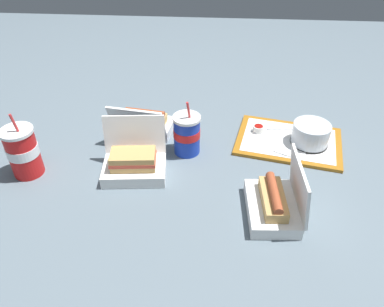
{
  "coord_description": "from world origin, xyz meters",
  "views": [
    {
      "loc": [
        0.12,
        -0.96,
        0.8
      ],
      "look_at": [
        0.05,
        0.01,
        0.05
      ],
      "focal_mm": 35.0,
      "sensor_mm": 36.0,
      "label": 1
    }
  ],
  "objects_px": {
    "ketchup_cup": "(258,129)",
    "soda_cup_back": "(23,151)",
    "food_tray": "(289,141)",
    "cake_container": "(310,135)",
    "soda_cup_front": "(187,134)",
    "clamshell_hotdog_front": "(275,203)",
    "plastic_fork": "(281,129)",
    "clamshell_sandwich_corner": "(134,163)",
    "clamshell_hotdog_left": "(145,123)"
  },
  "relations": [
    {
      "from": "plastic_fork",
      "to": "ketchup_cup",
      "type": "bearing_deg",
      "value": -172.01
    },
    {
      "from": "plastic_fork",
      "to": "clamshell_sandwich_corner",
      "type": "xyz_separation_m",
      "value": [
        -0.51,
        -0.28,
        0.03
      ]
    },
    {
      "from": "clamshell_hotdog_left",
      "to": "soda_cup_back",
      "type": "xyz_separation_m",
      "value": [
        -0.34,
        -0.26,
        0.05
      ]
    },
    {
      "from": "food_tray",
      "to": "soda_cup_front",
      "type": "height_order",
      "value": "soda_cup_front"
    },
    {
      "from": "clamshell_hotdog_left",
      "to": "soda_cup_back",
      "type": "height_order",
      "value": "soda_cup_back"
    },
    {
      "from": "clamshell_sandwich_corner",
      "to": "clamshell_hotdog_front",
      "type": "relative_size",
      "value": 1.02
    },
    {
      "from": "food_tray",
      "to": "ketchup_cup",
      "type": "xyz_separation_m",
      "value": [
        -0.11,
        0.05,
        0.02
      ]
    },
    {
      "from": "plastic_fork",
      "to": "clamshell_hotdog_front",
      "type": "bearing_deg",
      "value": -105.36
    },
    {
      "from": "clamshell_hotdog_front",
      "to": "food_tray",
      "type": "bearing_deg",
      "value": 75.94
    },
    {
      "from": "food_tray",
      "to": "plastic_fork",
      "type": "distance_m",
      "value": 0.07
    },
    {
      "from": "clamshell_sandwich_corner",
      "to": "clamshell_hotdog_front",
      "type": "height_order",
      "value": "clamshell_hotdog_front"
    },
    {
      "from": "ketchup_cup",
      "to": "clamshell_sandwich_corner",
      "type": "distance_m",
      "value": 0.49
    },
    {
      "from": "cake_container",
      "to": "soda_cup_front",
      "type": "relative_size",
      "value": 0.65
    },
    {
      "from": "soda_cup_front",
      "to": "plastic_fork",
      "type": "bearing_deg",
      "value": 23.02
    },
    {
      "from": "clamshell_hotdog_left",
      "to": "soda_cup_back",
      "type": "relative_size",
      "value": 0.98
    },
    {
      "from": "clamshell_hotdog_front",
      "to": "soda_cup_back",
      "type": "bearing_deg",
      "value": 170.85
    },
    {
      "from": "clamshell_sandwich_corner",
      "to": "clamshell_hotdog_left",
      "type": "bearing_deg",
      "value": 91.78
    },
    {
      "from": "food_tray",
      "to": "clamshell_sandwich_corner",
      "type": "height_order",
      "value": "clamshell_sandwich_corner"
    },
    {
      "from": "cake_container",
      "to": "soda_cup_front",
      "type": "distance_m",
      "value": 0.44
    },
    {
      "from": "food_tray",
      "to": "plastic_fork",
      "type": "xyz_separation_m",
      "value": [
        -0.02,
        0.07,
        0.01
      ]
    },
    {
      "from": "plastic_fork",
      "to": "clamshell_sandwich_corner",
      "type": "distance_m",
      "value": 0.58
    },
    {
      "from": "food_tray",
      "to": "clamshell_sandwich_corner",
      "type": "bearing_deg",
      "value": -158.03
    },
    {
      "from": "clamshell_hotdog_left",
      "to": "plastic_fork",
      "type": "bearing_deg",
      "value": 4.25
    },
    {
      "from": "soda_cup_back",
      "to": "soda_cup_front",
      "type": "height_order",
      "value": "soda_cup_back"
    },
    {
      "from": "cake_container",
      "to": "plastic_fork",
      "type": "height_order",
      "value": "cake_container"
    },
    {
      "from": "plastic_fork",
      "to": "clamshell_hotdog_front",
      "type": "relative_size",
      "value": 0.52
    },
    {
      "from": "plastic_fork",
      "to": "soda_cup_front",
      "type": "relative_size",
      "value": 0.54
    },
    {
      "from": "food_tray",
      "to": "soda_cup_front",
      "type": "relative_size",
      "value": 2.03
    },
    {
      "from": "clamshell_sandwich_corner",
      "to": "soda_cup_back",
      "type": "distance_m",
      "value": 0.35
    },
    {
      "from": "ketchup_cup",
      "to": "plastic_fork",
      "type": "height_order",
      "value": "ketchup_cup"
    },
    {
      "from": "clamshell_hotdog_left",
      "to": "clamshell_sandwich_corner",
      "type": "xyz_separation_m",
      "value": [
        0.01,
        -0.24,
        0.0
      ]
    },
    {
      "from": "cake_container",
      "to": "clamshell_sandwich_corner",
      "type": "xyz_separation_m",
      "value": [
        -0.59,
        -0.19,
        -0.01
      ]
    },
    {
      "from": "clamshell_hotdog_left",
      "to": "soda_cup_front",
      "type": "xyz_separation_m",
      "value": [
        0.17,
        -0.11,
        0.03
      ]
    },
    {
      "from": "clamshell_hotdog_front",
      "to": "soda_cup_back",
      "type": "relative_size",
      "value": 0.93
    },
    {
      "from": "clamshell_hotdog_front",
      "to": "soda_cup_front",
      "type": "height_order",
      "value": "soda_cup_front"
    },
    {
      "from": "food_tray",
      "to": "ketchup_cup",
      "type": "distance_m",
      "value": 0.12
    },
    {
      "from": "ketchup_cup",
      "to": "clamshell_hotdog_left",
      "type": "height_order",
      "value": "clamshell_hotdog_left"
    },
    {
      "from": "ketchup_cup",
      "to": "plastic_fork",
      "type": "distance_m",
      "value": 0.09
    },
    {
      "from": "clamshell_sandwich_corner",
      "to": "soda_cup_front",
      "type": "relative_size",
      "value": 1.06
    },
    {
      "from": "clamshell_hotdog_left",
      "to": "clamshell_hotdog_front",
      "type": "relative_size",
      "value": 1.05
    },
    {
      "from": "clamshell_hotdog_left",
      "to": "soda_cup_front",
      "type": "distance_m",
      "value": 0.2
    },
    {
      "from": "ketchup_cup",
      "to": "soda_cup_back",
      "type": "height_order",
      "value": "soda_cup_back"
    },
    {
      "from": "plastic_fork",
      "to": "clamshell_sandwich_corner",
      "type": "relative_size",
      "value": 0.51
    },
    {
      "from": "food_tray",
      "to": "clamshell_sandwich_corner",
      "type": "relative_size",
      "value": 1.92
    },
    {
      "from": "clamshell_hotdog_front",
      "to": "soda_cup_front",
      "type": "bearing_deg",
      "value": 134.65
    },
    {
      "from": "ketchup_cup",
      "to": "clamshell_sandwich_corner",
      "type": "xyz_separation_m",
      "value": [
        -0.42,
        -0.26,
        0.02
      ]
    },
    {
      "from": "ketchup_cup",
      "to": "soda_cup_back",
      "type": "relative_size",
      "value": 0.18
    },
    {
      "from": "clamshell_hotdog_left",
      "to": "clamshell_sandwich_corner",
      "type": "relative_size",
      "value": 1.03
    },
    {
      "from": "soda_cup_back",
      "to": "clamshell_hotdog_left",
      "type": "bearing_deg",
      "value": 37.57
    },
    {
      "from": "clamshell_hotdog_left",
      "to": "cake_container",
      "type": "bearing_deg",
      "value": -4.49
    }
  ]
}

